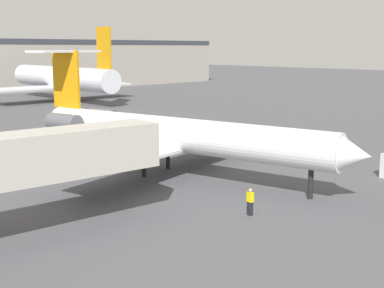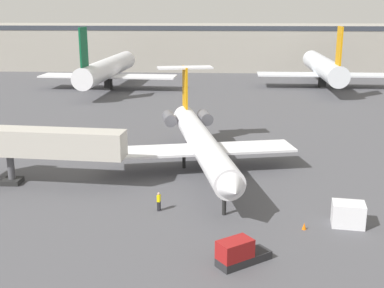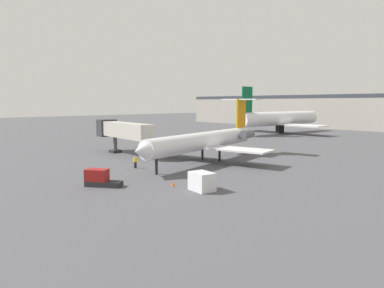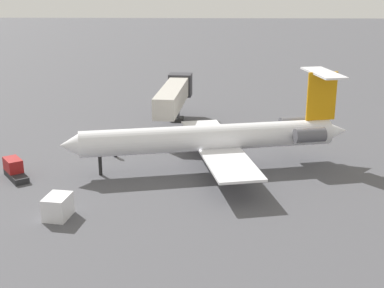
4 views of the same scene
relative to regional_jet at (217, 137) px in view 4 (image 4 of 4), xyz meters
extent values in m
cube|color=#4C4C51|center=(0.76, -2.82, -3.49)|extent=(400.00, 400.00, 0.10)
cylinder|color=white|center=(0.19, -0.91, -0.08)|extent=(8.07, 26.40, 2.69)
cone|color=white|center=(3.07, -14.62, -0.08)|extent=(2.95, 2.68, 2.55)
cone|color=white|center=(-2.71, 12.89, -0.08)|extent=(2.77, 3.01, 2.28)
cube|color=white|center=(5.36, 1.20, -1.12)|extent=(10.08, 6.24, 0.24)
cube|color=white|center=(-5.39, -1.07, -1.12)|extent=(10.08, 6.24, 0.24)
cylinder|color=#595960|center=(0.29, 9.54, 0.32)|extent=(2.13, 3.44, 1.50)
cylinder|color=#595960|center=(-4.10, 8.61, 0.32)|extent=(2.13, 3.44, 1.50)
cube|color=orange|center=(-2.32, 11.03, 3.84)|extent=(0.89, 3.18, 5.15)
cube|color=white|center=(-2.32, 11.03, 6.32)|extent=(7.15, 3.75, 0.20)
cylinder|color=black|center=(2.50, -11.88, -2.43)|extent=(0.36, 0.36, 2.02)
cylinder|color=black|center=(1.35, 1.37, -2.43)|extent=(0.36, 0.36, 2.02)
cylinder|color=black|center=(-1.79, 0.71, -2.43)|extent=(0.36, 0.36, 2.02)
cube|color=#B7B2A8|center=(-14.77, -5.53, 0.97)|extent=(15.74, 3.93, 2.60)
cube|color=#333338|center=(-22.14, -4.90, 0.97)|extent=(2.67, 3.39, 3.20)
cylinder|color=#4C4C51|center=(-18.65, -5.20, -1.89)|extent=(0.70, 0.70, 3.11)
cube|color=#262626|center=(-18.65, -5.20, -3.19)|extent=(1.80, 1.80, 0.50)
cube|color=black|center=(-3.16, -11.30, -3.02)|extent=(0.29, 0.36, 0.85)
cube|color=yellow|center=(-3.16, -11.30, -2.29)|extent=(0.33, 0.44, 0.60)
sphere|color=tan|center=(-3.16, -11.30, -1.87)|extent=(0.24, 0.24, 0.24)
cube|color=#262628|center=(3.79, -20.13, -3.14)|extent=(4.06, 3.48, 0.60)
cube|color=maroon|center=(3.14, -20.60, -2.19)|extent=(2.76, 2.54, 1.30)
cube|color=silver|center=(12.49, -13.54, -2.47)|extent=(2.82, 2.25, 1.95)
cone|color=orange|center=(8.86, -14.49, -3.17)|extent=(0.36, 0.36, 0.55)
camera|label=1|loc=(-26.69, -30.54, 6.63)|focal=48.27mm
camera|label=2|loc=(1.83, -51.78, 13.85)|focal=47.07mm
camera|label=3|loc=(38.25, -39.12, 5.72)|focal=33.09mm
camera|label=4|loc=(53.07, -1.15, 16.18)|focal=49.83mm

